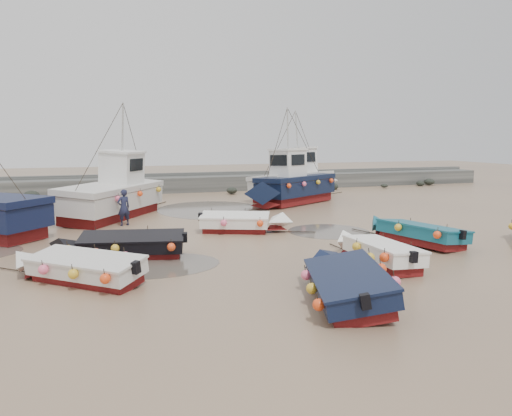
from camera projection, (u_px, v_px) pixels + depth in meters
The scene contains 15 objects.
ground at pixel (240, 252), 19.20m from camera, with size 120.00×120.00×0.00m, color #957959.
seawall at pixel (161, 185), 39.75m from camera, with size 60.00×4.92×1.50m.
puddle_a at pixel (154, 265), 17.19m from camera, with size 4.56×4.56×0.01m, color #595046.
puddle_b at pixel (329, 231), 23.39m from camera, with size 3.82×3.82×0.01m, color #595046.
puddle_d at pixel (213, 209), 30.43m from camera, with size 6.77×6.77×0.01m, color #595046.
dinghy_0 at pixel (78, 264), 15.20m from camera, with size 4.81×4.56×1.43m.
dinghy_1 at pixel (348, 278), 13.70m from camera, with size 3.26×6.35×1.43m.
dinghy_2 at pixel (414, 230), 20.70m from camera, with size 2.66×5.85×1.43m.
dinghy_4 at pixel (122, 243), 18.28m from camera, with size 5.98×2.55×1.43m.
dinghy_5 at pixel (243, 220), 23.15m from camera, with size 5.18×2.92×1.43m.
dinghy_6 at pixel (376, 249), 17.22m from camera, with size 1.91×5.43×1.43m.
cabin_boat_1 at pixel (117, 193), 27.57m from camera, with size 6.87×9.42×6.22m.
cabin_boat_2 at pixel (291, 184), 32.52m from camera, with size 8.56×5.78×6.22m.
cabin_boat_3 at pixel (299, 180), 35.22m from camera, with size 9.02×6.13×6.22m.
person at pixel (124, 225), 24.95m from camera, with size 0.66×0.44×1.82m, color #1C1F38.
Camera 1 is at (-5.45, -17.97, 4.38)m, focal length 35.00 mm.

